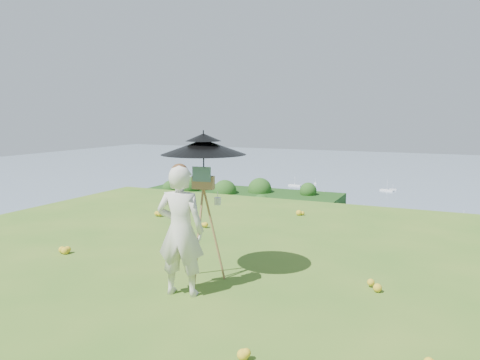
% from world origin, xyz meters
% --- Properties ---
extents(ground, '(14.00, 14.00, 0.00)m').
position_xyz_m(ground, '(0.00, 0.00, 0.00)').
color(ground, '#407521').
rests_on(ground, ground).
extents(shoreline_tier, '(170.00, 28.00, 8.00)m').
position_xyz_m(shoreline_tier, '(0.00, 75.00, -36.00)').
color(shoreline_tier, '#6C6456').
rests_on(shoreline_tier, bay_water).
extents(bay_water, '(700.00, 700.00, 0.00)m').
position_xyz_m(bay_water, '(0.00, 240.00, -34.00)').
color(bay_water, '#758BA8').
rests_on(bay_water, ground).
extents(peninsula, '(90.00, 60.00, 12.00)m').
position_xyz_m(peninsula, '(-75.00, 155.00, -29.00)').
color(peninsula, '#16380F').
rests_on(peninsula, bay_water).
extents(slope_trees, '(110.00, 50.00, 6.00)m').
position_xyz_m(slope_trees, '(0.00, 35.00, -15.00)').
color(slope_trees, '#244F17').
rests_on(slope_trees, forest_slope).
extents(harbor_town, '(110.00, 22.00, 5.00)m').
position_xyz_m(harbor_town, '(0.00, 75.00, -29.50)').
color(harbor_town, silver).
rests_on(harbor_town, shoreline_tier).
extents(moored_boats, '(140.00, 140.00, 0.70)m').
position_xyz_m(moored_boats, '(-12.50, 161.00, -33.65)').
color(moored_boats, white).
rests_on(moored_boats, bay_water).
extents(wildflowers, '(10.00, 10.50, 0.12)m').
position_xyz_m(wildflowers, '(0.00, 0.25, 0.06)').
color(wildflowers, gold).
rests_on(wildflowers, ground).
extents(painter, '(0.70, 0.54, 1.72)m').
position_xyz_m(painter, '(-0.47, -0.21, 0.86)').
color(painter, silver).
rests_on(painter, ground).
extents(field_easel, '(0.70, 0.70, 1.64)m').
position_xyz_m(field_easel, '(-0.47, 0.41, 0.82)').
color(field_easel, '#9A6E40').
rests_on(field_easel, ground).
extents(sun_umbrella, '(1.46, 1.46, 0.79)m').
position_xyz_m(sun_umbrella, '(-0.47, 0.43, 1.75)').
color(sun_umbrella, black).
rests_on(sun_umbrella, field_easel).
extents(painter_cap, '(0.26, 0.30, 0.10)m').
position_xyz_m(painter_cap, '(-0.47, -0.21, 1.67)').
color(painter_cap, '#C96E73').
rests_on(painter_cap, painter).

